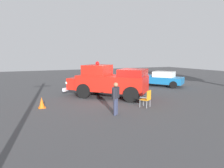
{
  "coord_description": "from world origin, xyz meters",
  "views": [
    {
      "loc": [
        12.35,
        -6.0,
        3.03
      ],
      "look_at": [
        -0.7,
        -0.03,
        0.98
      ],
      "focal_mm": 32.33,
      "sensor_mm": 36.0,
      "label": 1
    }
  ],
  "objects_px": {
    "vintage_fire_truck": "(109,81)",
    "spectator_seated": "(117,81)",
    "lawn_chair_by_car": "(147,98)",
    "traffic_cone": "(42,103)",
    "lawn_chair_near_truck": "(116,82)",
    "classic_hot_rod": "(160,79)",
    "lawn_chair_spare": "(134,76)",
    "spectator_standing": "(116,96)"
  },
  "relations": [
    {
      "from": "vintage_fire_truck",
      "to": "spectator_seated",
      "type": "xyz_separation_m",
      "value": [
        -2.93,
        2.04,
        -0.5
      ]
    },
    {
      "from": "lawn_chair_by_car",
      "to": "traffic_cone",
      "type": "distance_m",
      "value": 6.12
    },
    {
      "from": "spectator_seated",
      "to": "traffic_cone",
      "type": "bearing_deg",
      "value": -59.03
    },
    {
      "from": "lawn_chair_near_truck",
      "to": "spectator_seated",
      "type": "height_order",
      "value": "spectator_seated"
    },
    {
      "from": "traffic_cone",
      "to": "classic_hot_rod",
      "type": "bearing_deg",
      "value": 108.88
    },
    {
      "from": "lawn_chair_by_car",
      "to": "lawn_chair_spare",
      "type": "relative_size",
      "value": 1.0
    },
    {
      "from": "classic_hot_rod",
      "to": "traffic_cone",
      "type": "distance_m",
      "value": 12.21
    },
    {
      "from": "traffic_cone",
      "to": "vintage_fire_truck",
      "type": "bearing_deg",
      "value": 103.63
    },
    {
      "from": "spectator_seated",
      "to": "spectator_standing",
      "type": "relative_size",
      "value": 0.77
    },
    {
      "from": "lawn_chair_spare",
      "to": "traffic_cone",
      "type": "distance_m",
      "value": 14.07
    },
    {
      "from": "vintage_fire_truck",
      "to": "lawn_chair_near_truck",
      "type": "xyz_separation_m",
      "value": [
        -3.05,
        2.08,
        -0.61
      ]
    },
    {
      "from": "lawn_chair_by_car",
      "to": "lawn_chair_spare",
      "type": "xyz_separation_m",
      "value": [
        -10.93,
        5.62,
        0.0
      ]
    },
    {
      "from": "classic_hot_rod",
      "to": "traffic_cone",
      "type": "height_order",
      "value": "classic_hot_rod"
    },
    {
      "from": "spectator_seated",
      "to": "spectator_standing",
      "type": "bearing_deg",
      "value": -26.22
    },
    {
      "from": "lawn_chair_near_truck",
      "to": "vintage_fire_truck",
      "type": "bearing_deg",
      "value": -34.28
    },
    {
      "from": "lawn_chair_by_car",
      "to": "lawn_chair_spare",
      "type": "height_order",
      "value": "same"
    },
    {
      "from": "classic_hot_rod",
      "to": "spectator_standing",
      "type": "distance_m",
      "value": 10.77
    },
    {
      "from": "lawn_chair_spare",
      "to": "lawn_chair_by_car",
      "type": "bearing_deg",
      "value": -27.21
    },
    {
      "from": "classic_hot_rod",
      "to": "lawn_chair_by_car",
      "type": "bearing_deg",
      "value": -42.89
    },
    {
      "from": "classic_hot_rod",
      "to": "lawn_chair_spare",
      "type": "distance_m",
      "value": 4.55
    },
    {
      "from": "lawn_chair_by_car",
      "to": "lawn_chair_near_truck",
      "type": "bearing_deg",
      "value": 169.37
    },
    {
      "from": "lawn_chair_by_car",
      "to": "spectator_standing",
      "type": "height_order",
      "value": "spectator_standing"
    },
    {
      "from": "vintage_fire_truck",
      "to": "spectator_standing",
      "type": "height_order",
      "value": "vintage_fire_truck"
    },
    {
      "from": "classic_hot_rod",
      "to": "lawn_chair_by_car",
      "type": "height_order",
      "value": "classic_hot_rod"
    },
    {
      "from": "classic_hot_rod",
      "to": "lawn_chair_spare",
      "type": "xyz_separation_m",
      "value": [
        -4.53,
        -0.32,
        -0.16
      ]
    },
    {
      "from": "lawn_chair_spare",
      "to": "traffic_cone",
      "type": "relative_size",
      "value": 1.61
    },
    {
      "from": "lawn_chair_near_truck",
      "to": "classic_hot_rod",
      "type": "bearing_deg",
      "value": 86.81
    },
    {
      "from": "vintage_fire_truck",
      "to": "lawn_chair_spare",
      "type": "relative_size",
      "value": 5.69
    },
    {
      "from": "lawn_chair_near_truck",
      "to": "spectator_seated",
      "type": "bearing_deg",
      "value": -20.15
    },
    {
      "from": "lawn_chair_by_car",
      "to": "traffic_cone",
      "type": "relative_size",
      "value": 1.61
    },
    {
      "from": "lawn_chair_near_truck",
      "to": "lawn_chair_spare",
      "type": "height_order",
      "value": "same"
    },
    {
      "from": "lawn_chair_near_truck",
      "to": "lawn_chair_by_car",
      "type": "bearing_deg",
      "value": -10.63
    },
    {
      "from": "lawn_chair_near_truck",
      "to": "traffic_cone",
      "type": "bearing_deg",
      "value": -58.44
    },
    {
      "from": "spectator_seated",
      "to": "vintage_fire_truck",
      "type": "bearing_deg",
      "value": -34.8
    },
    {
      "from": "lawn_chair_by_car",
      "to": "classic_hot_rod",
      "type": "bearing_deg",
      "value": 137.11
    },
    {
      "from": "lawn_chair_by_car",
      "to": "spectator_standing",
      "type": "distance_m",
      "value": 2.38
    },
    {
      "from": "vintage_fire_truck",
      "to": "traffic_cone",
      "type": "relative_size",
      "value": 9.15
    },
    {
      "from": "spectator_standing",
      "to": "vintage_fire_truck",
      "type": "bearing_deg",
      "value": 160.72
    },
    {
      "from": "classic_hot_rod",
      "to": "traffic_cone",
      "type": "xyz_separation_m",
      "value": [
        3.95,
        -11.55,
        -0.44
      ]
    },
    {
      "from": "classic_hot_rod",
      "to": "lawn_chair_spare",
      "type": "bearing_deg",
      "value": -175.92
    },
    {
      "from": "classic_hot_rod",
      "to": "spectator_standing",
      "type": "height_order",
      "value": "spectator_standing"
    },
    {
      "from": "vintage_fire_truck",
      "to": "lawn_chair_spare",
      "type": "height_order",
      "value": "vintage_fire_truck"
    }
  ]
}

